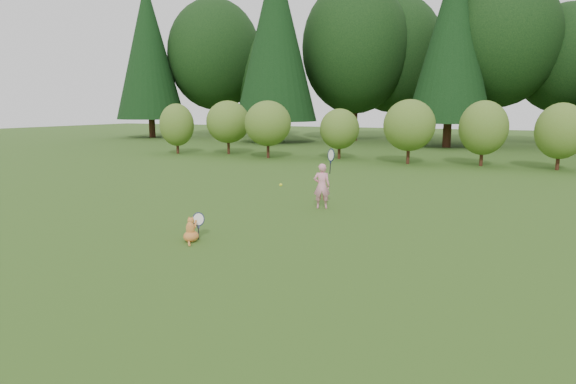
% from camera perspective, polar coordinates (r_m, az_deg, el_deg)
% --- Properties ---
extents(ground, '(100.00, 100.00, 0.00)m').
position_cam_1_polar(ground, '(9.51, -3.13, -4.83)').
color(ground, '#264D15').
rests_on(ground, ground).
extents(shrub_row, '(28.00, 3.00, 2.80)m').
position_cam_1_polar(shrub_row, '(21.58, 13.31, 6.99)').
color(shrub_row, '#576F22').
rests_on(shrub_row, ground).
extents(woodland_backdrop, '(48.00, 10.00, 15.00)m').
position_cam_1_polar(woodland_backdrop, '(31.82, 17.61, 18.72)').
color(woodland_backdrop, black).
rests_on(woodland_backdrop, ground).
extents(child, '(0.63, 0.43, 1.65)m').
position_cam_1_polar(child, '(11.68, 4.06, 0.84)').
color(child, pink).
rests_on(child, ground).
extents(cat, '(0.40, 0.70, 0.62)m').
position_cam_1_polar(cat, '(9.02, -11.41, -4.26)').
color(cat, '#BE5A24').
rests_on(cat, ground).
extents(tennis_ball, '(0.06, 0.06, 0.06)m').
position_cam_1_polar(tennis_ball, '(8.82, -0.86, 0.85)').
color(tennis_ball, yellow).
rests_on(tennis_ball, ground).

